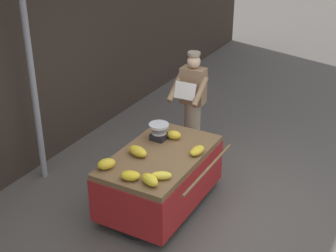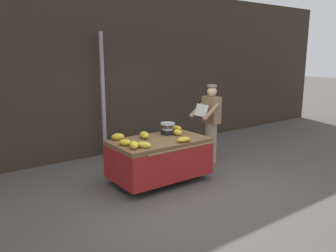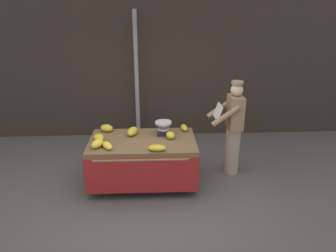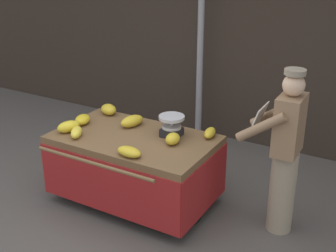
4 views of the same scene
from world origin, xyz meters
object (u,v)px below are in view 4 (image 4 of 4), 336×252
(banana_bunch_0, at_px, (129,152))
(banana_bunch_3, at_px, (109,109))
(banana_bunch_2, at_px, (210,133))
(banana_bunch_7, at_px, (132,121))
(banana_bunch_4, at_px, (173,139))
(vendor_person, at_px, (285,153))
(banana_bunch_1, at_px, (69,127))
(banana_bunch_6, at_px, (76,132))
(banana_cart, at_px, (134,154))
(weighing_scale, at_px, (172,126))
(street_pole, at_px, (200,46))
(banana_bunch_5, at_px, (83,120))

(banana_bunch_0, xyz_separation_m, banana_bunch_3, (-0.87, 0.83, 0.02))
(banana_bunch_0, bearing_deg, banana_bunch_2, 59.43)
(banana_bunch_0, relative_size, banana_bunch_2, 1.14)
(banana_bunch_0, height_order, banana_bunch_7, banana_bunch_7)
(banana_bunch_4, distance_m, vendor_person, 1.14)
(banana_bunch_1, height_order, banana_bunch_7, banana_bunch_1)
(banana_bunch_3, height_order, banana_bunch_4, banana_bunch_3)
(banana_bunch_3, bearing_deg, banana_bunch_6, -81.52)
(banana_cart, xyz_separation_m, weighing_scale, (0.35, 0.22, 0.33))
(banana_cart, relative_size, banana_bunch_2, 7.44)
(banana_bunch_2, distance_m, vendor_person, 0.86)
(street_pole, xyz_separation_m, banana_bunch_6, (-0.36, -2.25, -0.55))
(street_pole, bearing_deg, vendor_person, -43.08)
(vendor_person, bearing_deg, banana_bunch_6, -163.55)
(banana_bunch_1, bearing_deg, banana_bunch_0, -10.13)
(banana_cart, distance_m, banana_bunch_7, 0.40)
(banana_bunch_0, xyz_separation_m, vendor_person, (1.34, 0.73, 0.01))
(street_pole, xyz_separation_m, banana_bunch_4, (0.64, -1.89, -0.54))
(street_pole, distance_m, banana_bunch_1, 2.32)
(banana_cart, height_order, banana_bunch_2, banana_bunch_2)
(banana_bunch_4, height_order, banana_bunch_6, banana_bunch_4)
(banana_bunch_3, relative_size, banana_bunch_4, 1.17)
(banana_bunch_2, xyz_separation_m, banana_bunch_7, (-0.90, -0.17, 0.01))
(weighing_scale, relative_size, banana_bunch_6, 1.09)
(banana_cart, relative_size, banana_bunch_1, 6.81)
(banana_bunch_1, distance_m, banana_bunch_7, 0.71)
(banana_bunch_0, xyz_separation_m, banana_bunch_6, (-0.77, 0.11, 0.00))
(weighing_scale, relative_size, banana_bunch_3, 1.19)
(banana_bunch_3, relative_size, banana_bunch_5, 0.98)
(weighing_scale, xyz_separation_m, banana_bunch_1, (-1.04, -0.48, -0.05))
(banana_bunch_5, bearing_deg, street_pole, 74.39)
(weighing_scale, distance_m, banana_bunch_7, 0.53)
(banana_bunch_7, distance_m, vendor_person, 1.75)
(banana_bunch_1, distance_m, banana_bunch_3, 0.66)
(banana_bunch_7, bearing_deg, banana_cart, -52.87)
(banana_cart, height_order, weighing_scale, weighing_scale)
(banana_bunch_4, relative_size, banana_bunch_6, 0.78)
(vendor_person, bearing_deg, banana_bunch_0, -151.43)
(banana_bunch_5, xyz_separation_m, banana_bunch_6, (0.18, -0.32, -0.00))
(banana_cart, height_order, banana_bunch_3, banana_bunch_3)
(banana_bunch_4, xyz_separation_m, banana_bunch_5, (-1.18, -0.04, -0.01))
(weighing_scale, distance_m, banana_bunch_1, 1.15)
(banana_cart, height_order, banana_bunch_4, banana_bunch_4)
(banana_cart, height_order, banana_bunch_1, banana_bunch_1)
(weighing_scale, height_order, banana_bunch_4, weighing_scale)
(banana_bunch_4, bearing_deg, street_pole, 108.55)
(banana_bunch_6, height_order, vendor_person, vendor_person)
(street_pole, distance_m, weighing_scale, 1.86)
(banana_cart, bearing_deg, weighing_scale, 31.77)
(banana_cart, relative_size, banana_bunch_5, 7.39)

